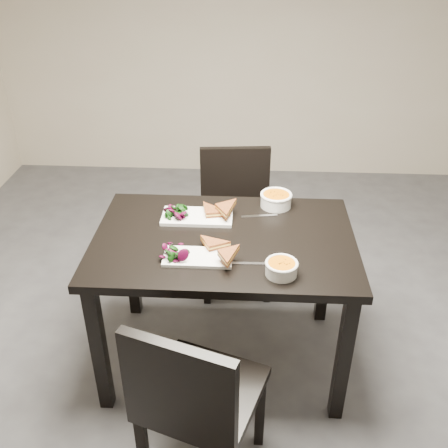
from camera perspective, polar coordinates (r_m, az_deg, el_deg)
name	(u,v)px	position (r m, az deg, el deg)	size (l,w,h in m)	color
ground	(311,381)	(2.72, 9.70, -16.92)	(5.00, 5.00, 0.00)	#47474C
table	(224,255)	(2.38, 0.00, -3.48)	(1.20, 0.80, 0.75)	black
chair_near	(194,398)	(1.98, -3.39, -18.93)	(0.53, 0.53, 0.85)	black
chair_far	(236,211)	(3.08, 1.32, 1.45)	(0.46, 0.46, 0.85)	black
plate_near	(198,257)	(2.18, -2.94, -3.73)	(0.29, 0.15, 0.01)	white
sandwich_near	(213,250)	(2.17, -1.21, -2.89)	(0.15, 0.11, 0.05)	#9D4E20
salad_near	(174,251)	(2.18, -5.57, -3.04)	(0.09, 0.08, 0.04)	black
soup_bowl_near	(281,267)	(2.09, 6.46, -4.86)	(0.14, 0.14, 0.06)	white
cutlery_near	(249,263)	(2.16, 2.77, -4.44)	(0.18, 0.02, 0.00)	silver
plate_far	(197,217)	(2.47, -3.02, 0.82)	(0.34, 0.17, 0.02)	white
sandwich_far	(210,212)	(2.44, -1.56, 1.34)	(0.17, 0.13, 0.06)	#9D4E20
salad_far	(177,210)	(2.47, -5.35, 1.53)	(0.11, 0.10, 0.05)	black
soup_bowl_far	(276,199)	(2.58, 5.86, 2.81)	(0.16, 0.16, 0.07)	white
cutlery_far	(259,216)	(2.50, 3.99, 0.91)	(0.18, 0.02, 0.00)	silver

